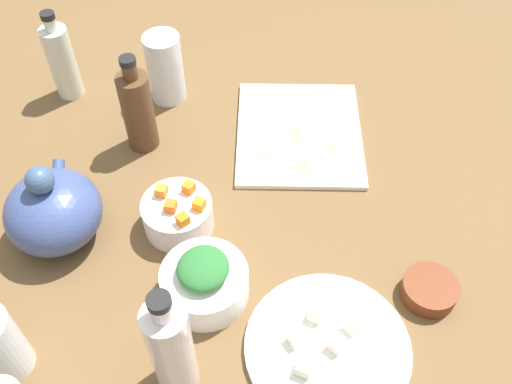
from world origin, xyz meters
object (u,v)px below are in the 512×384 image
Objects in this scene: teapot at (53,211)px; drinking_glass_0 at (165,68)px; bowl_carrots at (178,215)px; bowl_small_side at (429,290)px; bottle_2 at (62,61)px; bottle_0 at (138,110)px; bottle_1 at (171,348)px; plate_tofu at (327,348)px; bowl_greens at (205,284)px; cutting_board at (299,133)px.

drinking_glass_0 is at bearing -25.37° from teapot.
bowl_carrots is 1.37× the size of bowl_small_side.
bottle_2 reaches higher than bowl_small_side.
bowl_carrots is at bearing -87.81° from teapot.
bottle_2 is at bearing 46.44° from bottle_0.
bowl_small_side is at bearing -73.44° from bottle_1.
bottle_0 reaches higher than teapot.
plate_tofu is at bearing -155.81° from drinking_glass_0.
plate_tofu is 1.08× the size of bottle_1.
teapot is at bearing -173.48° from bottle_2.
bowl_greens is 14.68cm from bowl_carrots.
drinking_glass_0 reaches higher than bowl_carrots.
bowl_greens is at bearing 152.43° from cutting_board.
bottle_0 reaches higher than bowl_greens.
bottle_1 reaches higher than teapot.
bottle_2 is at bearing 84.20° from drinking_glass_0.
bowl_greens is (10.46, 18.25, 2.41)cm from plate_tofu.
bottle_1 is 69.21cm from bottle_2.
bottle_0 is at bearing 19.78° from bowl_greens.
bowl_greens is at bearing -160.22° from bottle_0.
bottle_1 is at bearing -169.96° from bottle_0.
bottle_1 is (-3.26, 22.14, 9.47)cm from plate_tofu.
drinking_glass_0 reaches higher than bowl_small_side.
bowl_small_side is (-37.33, -17.12, 1.07)cm from cutting_board.
bottle_2 reaches higher than teapot.
bowl_small_side is (-1.99, -35.57, -1.44)cm from bowl_greens.
cutting_board is 45.80cm from plate_tofu.
teapot is 25.01cm from bottle_0.
teapot reaches higher than bowl_greens.
bowl_greens reaches higher than plate_tofu.
bottle_1 is (-26.83, -21.11, 3.61)cm from teapot.
teapot is at bearing 154.63° from drinking_glass_0.
bowl_carrots is at bearing 132.73° from cutting_board.
plate_tofu is 33.60cm from bowl_carrots.
bowl_small_side is at bearing -103.99° from teapot.
bottle_0 reaches higher than bowl_small_side.
bottle_2 is at bearing 33.70° from bowl_carrots.
plate_tofu is 64.98cm from drinking_glass_0.
bowl_carrots reaches higher than cutting_board.
bowl_small_side is 0.38× the size of bottle_1.
cutting_board is at bearing -24.48° from bottle_1.
teapot is 34.33cm from bottle_1.
bowl_greens is 1.56× the size of bowl_small_side.
bottle_2 is (50.63, 29.29, 5.41)cm from bowl_greens.
bottle_0 is 14.56cm from drinking_glass_0.
bowl_small_side is at bearing -63.93° from plate_tofu.
bowl_small_side is 0.45× the size of bottle_2.
bowl_carrots is at bearing 1.85° from bottle_1.
drinking_glass_0 is at bearing 5.68° from bowl_carrots.
plate_tofu is at bearing -142.11° from bottle_2.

